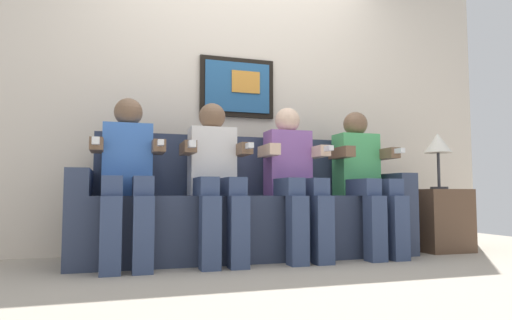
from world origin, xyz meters
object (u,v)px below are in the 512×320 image
(person_right_center, at_px, (294,174))
(person_rightmost, at_px, (364,175))
(table_lamp, at_px, (438,146))
(person_left_center, at_px, (215,173))
(person_leftmost, at_px, (127,172))
(side_table_right, at_px, (438,220))
(couch, at_px, (249,214))

(person_right_center, relative_size, person_rightmost, 1.00)
(person_right_center, height_order, table_lamp, person_right_center)
(person_left_center, bearing_deg, person_leftmost, 180.00)
(person_leftmost, xyz_separation_m, side_table_right, (2.45, 0.06, -0.36))
(person_left_center, distance_m, person_right_center, 0.58)
(couch, relative_size, person_leftmost, 2.21)
(side_table_right, bearing_deg, person_rightmost, -175.10)
(person_leftmost, bearing_deg, table_lamp, 1.13)
(couch, distance_m, person_left_center, 0.45)
(person_left_center, bearing_deg, person_right_center, 0.05)
(side_table_right, bearing_deg, person_right_center, -177.29)
(couch, relative_size, person_rightmost, 2.21)
(person_leftmost, xyz_separation_m, person_left_center, (0.58, 0.00, 0.00))
(person_left_center, bearing_deg, couch, 30.31)
(person_leftmost, height_order, person_right_center, same)
(person_leftmost, bearing_deg, person_right_center, 0.02)
(person_left_center, distance_m, person_rightmost, 1.16)
(couch, bearing_deg, person_rightmost, -10.99)
(person_leftmost, distance_m, person_left_center, 0.58)
(person_left_center, relative_size, person_rightmost, 1.00)
(person_leftmost, distance_m, table_lamp, 2.47)
(person_leftmost, height_order, person_rightmost, same)
(couch, xyz_separation_m, table_lamp, (1.59, -0.12, 0.55))
(person_right_center, distance_m, table_lamp, 1.32)
(person_rightmost, distance_m, table_lamp, 0.76)
(person_left_center, height_order, table_lamp, person_left_center)
(person_rightmost, relative_size, table_lamp, 2.41)
(person_right_center, bearing_deg, side_table_right, 2.71)
(person_left_center, distance_m, table_lamp, 1.89)
(person_rightmost, height_order, table_lamp, person_rightmost)
(couch, xyz_separation_m, person_right_center, (0.29, -0.17, 0.29))
(person_right_center, xyz_separation_m, person_rightmost, (0.58, 0.00, 0.00))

